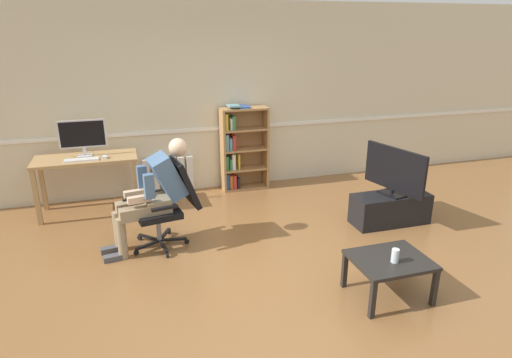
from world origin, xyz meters
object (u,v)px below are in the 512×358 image
bookshelf (240,150)px  tv_screen (394,171)px  imac_monitor (82,135)px  tv_stand (390,209)px  office_chair (170,200)px  coffee_table (390,263)px  computer_desk (86,166)px  computer_mouse (105,157)px  person_seated (153,192)px  radiator (169,176)px  drinking_glass (395,256)px  keyboard (82,160)px

bookshelf → tv_screen: (1.47, -1.77, 0.09)m
imac_monitor → tv_stand: size_ratio=0.61×
office_chair → coffee_table: (1.76, -1.61, -0.19)m
computer_desk → computer_mouse: (0.24, -0.12, 0.13)m
imac_monitor → person_seated: bearing=-60.4°
coffee_table → radiator: bearing=116.5°
radiator → computer_desk: bearing=-160.0°
office_chair → drinking_glass: size_ratio=7.81×
person_seated → drinking_glass: person_seated is taller
person_seated → drinking_glass: size_ratio=9.67×
imac_monitor → bookshelf: 2.20m
office_chair → person_seated: person_seated is taller
computer_mouse → bookshelf: bookshelf is taller
computer_desk → bookshelf: (2.14, 0.29, -0.04)m
bookshelf → radiator: (-1.07, 0.10, -0.34)m
imac_monitor → keyboard: size_ratio=1.44×
tv_stand → coffee_table: (-0.92, -1.37, 0.14)m
computer_desk → tv_stand: 3.92m
person_seated → keyboard: bearing=-154.4°
coffee_table → keyboard: bearing=135.2°
computer_desk → tv_stand: bearing=-22.3°
keyboard → tv_screen: (3.64, -1.33, -0.07)m
person_seated → tv_stand: bearing=76.0°
person_seated → drinking_glass: (1.93, -1.65, -0.20)m
radiator → tv_stand: 3.14m
keyboard → bookshelf: size_ratio=0.32×
person_seated → coffee_table: (1.93, -1.59, -0.32)m
imac_monitor → radiator: 1.35m
computer_desk → office_chair: office_chair is taller
tv_screen → drinking_glass: bearing=132.9°
imac_monitor → computer_desk: bearing=-86.2°
coffee_table → imac_monitor: bearing=132.6°
computer_desk → drinking_glass: computer_desk is taller
coffee_table → bookshelf: bearing=99.8°
radiator → drinking_glass: bearing=-64.0°
computer_desk → bookshelf: bookshelf is taller
computer_desk → bookshelf: 2.16m
computer_desk → tv_screen: 3.89m
drinking_glass → radiator: bearing=116.0°
keyboard → drinking_glass: bearing=-45.6°
coffee_table → drinking_glass: size_ratio=5.38×
keyboard → tv_stand: (3.64, -1.33, -0.58)m
imac_monitor → tv_stand: (3.61, -1.55, -0.84)m
radiator → coffee_table: (1.61, -3.23, 0.06)m
person_seated → coffee_table: 2.52m
imac_monitor → radiator: bearing=16.2°
radiator → person_seated: bearing=-101.0°
radiator → tv_stand: bearing=-36.4°
keyboard → tv_screen: tv_screen is taller
computer_mouse → person_seated: size_ratio=0.08×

